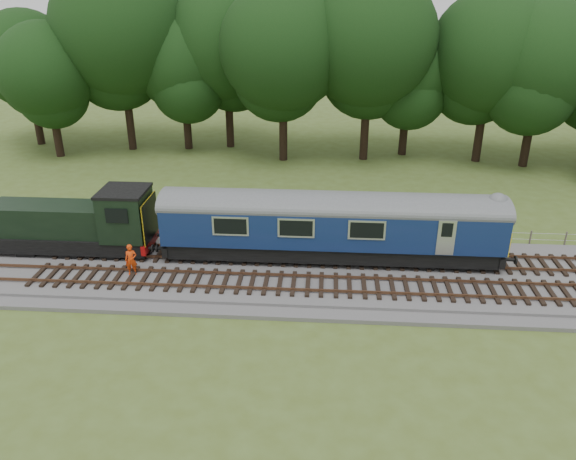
{
  "coord_description": "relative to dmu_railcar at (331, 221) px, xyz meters",
  "views": [
    {
      "loc": [
        -2.04,
        -26.16,
        14.49
      ],
      "look_at": [
        -4.02,
        1.4,
        2.0
      ],
      "focal_mm": 35.0,
      "sensor_mm": 36.0,
      "label": 1
    }
  ],
  "objects": [
    {
      "name": "ground",
      "position": [
        1.69,
        -1.4,
        -2.61
      ],
      "size": [
        120.0,
        120.0,
        0.0
      ],
      "primitive_type": "plane",
      "color": "#495B21",
      "rests_on": "ground"
    },
    {
      "name": "dmu_railcar",
      "position": [
        0.0,
        0.0,
        0.0
      ],
      "size": [
        18.05,
        2.86,
        3.88
      ],
      "color": "black",
      "rests_on": "ground"
    },
    {
      "name": "shunter_loco",
      "position": [
        -13.93,
        0.0,
        -0.63
      ],
      "size": [
        8.92,
        2.6,
        3.38
      ],
      "color": "black",
      "rests_on": "ground"
    },
    {
      "name": "worker",
      "position": [
        -10.27,
        -2.51,
        -1.42
      ],
      "size": [
        0.67,
        0.5,
        1.67
      ],
      "primitive_type": "imported",
      "rotation": [
        0.0,
        0.0,
        0.18
      ],
      "color": "#EE3F0C",
      "rests_on": "ballast"
    },
    {
      "name": "track_south",
      "position": [
        1.69,
        -3.0,
        -2.19
      ],
      "size": [
        67.2,
        2.4,
        0.21
      ],
      "color": "black",
      "rests_on": "ballast"
    },
    {
      "name": "fence",
      "position": [
        1.69,
        3.1,
        -2.61
      ],
      "size": [
        64.0,
        0.12,
        1.0
      ],
      "primitive_type": null,
      "color": "#6B6054",
      "rests_on": "ground"
    },
    {
      "name": "ballast",
      "position": [
        1.69,
        -1.4,
        -2.43
      ],
      "size": [
        70.0,
        7.0,
        0.35
      ],
      "primitive_type": "cube",
      "color": "#4C4C4F",
      "rests_on": "ground"
    },
    {
      "name": "track_north",
      "position": [
        1.69,
        -0.0,
        -2.19
      ],
      "size": [
        67.2,
        2.4,
        0.21
      ],
      "color": "black",
      "rests_on": "ballast"
    },
    {
      "name": "tree_line",
      "position": [
        1.69,
        20.6,
        -2.61
      ],
      "size": [
        70.0,
        8.0,
        18.0
      ],
      "primitive_type": null,
      "color": "black",
      "rests_on": "ground"
    }
  ]
}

